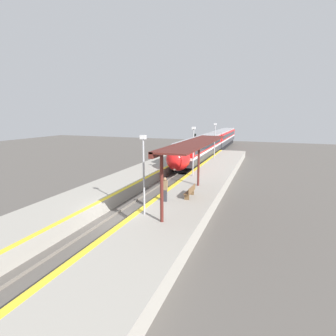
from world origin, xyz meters
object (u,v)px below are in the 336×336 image
object	(u,v)px
lamppost_near	(144,170)
lamppost_mid	(193,148)
train	(213,142)
railway_signal	(195,143)
lamppost_far	(215,138)
platform_bench	(190,191)
person_waiting	(165,189)

from	to	relation	value
lamppost_near	lamppost_mid	size ratio (longest dim) A/B	1.00
train	lamppost_mid	bearing A→B (deg)	-83.87
railway_signal	lamppost_far	bearing A→B (deg)	-55.84
platform_bench	person_waiting	xyz separation A→B (m)	(-1.48, -1.57, 0.46)
lamppost_near	lamppost_far	world-z (taller)	same
lamppost_mid	lamppost_far	distance (m)	11.46
train	lamppost_near	world-z (taller)	lamppost_near
lamppost_near	person_waiting	bearing A→B (deg)	84.34
person_waiting	lamppost_far	bearing A→B (deg)	90.80
train	person_waiting	distance (m)	30.86
train	lamppost_far	distance (m)	11.06
person_waiting	lamppost_far	xyz separation A→B (m)	(-0.28, 20.08, 1.95)
train	platform_bench	bearing A→B (deg)	-81.93
railway_signal	platform_bench	bearing A→B (deg)	-75.75
platform_bench	railway_signal	world-z (taller)	railway_signal
lamppost_far	platform_bench	bearing A→B (deg)	-84.56
person_waiting	lamppost_near	size ratio (longest dim) A/B	0.36
train	lamppost_far	xyz separation A→B (m)	(2.38, -10.66, 1.70)
railway_signal	train	bearing A→B (deg)	58.14
train	person_waiting	size ratio (longest dim) A/B	23.82
person_waiting	lamppost_far	size ratio (longest dim) A/B	0.36
lamppost_mid	platform_bench	bearing A→B (deg)	-75.97
person_waiting	railway_signal	world-z (taller)	railway_signal
platform_bench	train	bearing A→B (deg)	98.07
person_waiting	lamppost_mid	bearing A→B (deg)	91.87
railway_signal	lamppost_mid	distance (m)	19.03
lamppost_mid	lamppost_far	world-z (taller)	same
platform_bench	lamppost_mid	xyz separation A→B (m)	(-1.76, 7.05, 2.41)
train	railway_signal	size ratio (longest dim) A/B	10.69
platform_bench	lamppost_far	bearing A→B (deg)	95.44
train	lamppost_near	bearing A→B (deg)	-85.95
lamppost_far	railway_signal	bearing A→B (deg)	124.16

